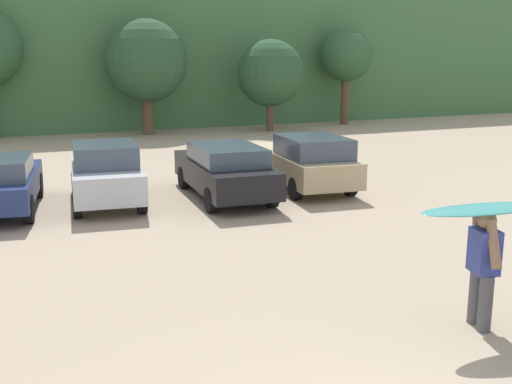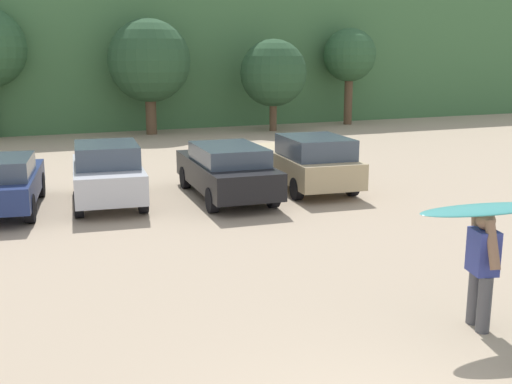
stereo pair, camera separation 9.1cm
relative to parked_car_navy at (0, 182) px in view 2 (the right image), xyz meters
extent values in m
cube|color=#427042|center=(3.28, 21.50, 3.50)|extent=(108.00, 12.00, 8.52)
cylinder|color=brown|center=(7.06, 13.83, 0.18)|extent=(0.52, 0.52, 1.88)
sphere|color=#284C2D|center=(7.06, 13.83, 2.82)|extent=(4.00, 4.00, 4.00)
cylinder|color=brown|center=(13.21, 12.81, -0.01)|extent=(0.37, 0.37, 1.51)
sphere|color=#284C2D|center=(13.21, 12.81, 2.19)|extent=(3.40, 3.40, 3.40)
cylinder|color=brown|center=(18.38, 14.01, 0.54)|extent=(0.46, 0.46, 2.61)
sphere|color=#2D5633|center=(18.38, 14.01, 3.09)|extent=(2.92, 2.92, 2.92)
cube|color=navy|center=(0.02, 0.11, -0.11)|extent=(2.35, 4.44, 0.61)
cylinder|color=black|center=(1.00, 1.38, -0.42)|extent=(0.32, 0.71, 0.68)
cylinder|color=black|center=(0.59, -1.38, -0.42)|extent=(0.32, 0.71, 0.68)
cube|color=silver|center=(2.62, -0.11, -0.07)|extent=(2.14, 4.13, 0.73)
cube|color=#3F4C5B|center=(2.61, -0.19, 0.57)|extent=(1.80, 2.25, 0.56)
cylinder|color=black|center=(2.00, 1.27, -0.44)|extent=(0.29, 0.67, 0.65)
cylinder|color=black|center=(3.53, 1.10, -0.44)|extent=(0.29, 0.67, 0.65)
cylinder|color=black|center=(1.71, -1.32, -0.44)|extent=(0.29, 0.67, 0.65)
cylinder|color=black|center=(3.24, -1.49, -0.44)|extent=(0.29, 0.67, 0.65)
cube|color=black|center=(5.75, -0.64, -0.09)|extent=(2.09, 4.77, 0.70)
cube|color=#3F4C5B|center=(5.73, -0.92, 0.49)|extent=(1.80, 2.58, 0.46)
cylinder|color=black|center=(5.04, 0.95, -0.44)|extent=(0.26, 0.66, 0.64)
cylinder|color=black|center=(6.65, 0.85, -0.44)|extent=(0.26, 0.66, 0.64)
cylinder|color=black|center=(4.84, -2.12, -0.44)|extent=(0.26, 0.66, 0.64)
cylinder|color=black|center=(6.45, -2.22, -0.44)|extent=(0.26, 0.66, 0.64)
cube|color=tan|center=(8.39, -0.20, -0.09)|extent=(2.28, 4.91, 0.72)
cube|color=#3F4C5B|center=(8.31, -1.00, 0.55)|extent=(1.88, 2.36, 0.58)
cylinder|color=black|center=(7.73, 1.45, -0.45)|extent=(0.28, 0.63, 0.61)
cylinder|color=black|center=(9.36, 1.28, -0.45)|extent=(0.28, 0.63, 0.61)
cylinder|color=black|center=(7.42, -1.67, -0.45)|extent=(0.28, 0.63, 0.61)
cylinder|color=black|center=(9.04, -1.84, -0.45)|extent=(0.28, 0.63, 0.61)
cylinder|color=#4C4C51|center=(6.22, -10.07, -0.34)|extent=(0.20, 0.20, 0.83)
cylinder|color=#4C4C51|center=(6.30, -9.78, -0.34)|extent=(0.20, 0.20, 0.83)
cube|color=#333D8C|center=(6.26, -9.92, 0.39)|extent=(0.42, 0.49, 0.64)
sphere|color=#8C664C|center=(6.26, -9.92, 0.84)|extent=(0.27, 0.27, 0.27)
cylinder|color=#8C664C|center=(6.19, -10.15, 0.56)|extent=(0.24, 0.42, 0.67)
cylinder|color=#8C664C|center=(6.32, -9.70, 0.56)|extent=(0.20, 0.27, 0.69)
ellipsoid|color=teal|center=(6.29, -9.83, 0.98)|extent=(2.08, 0.78, 0.09)
camera|label=1|loc=(0.00, -16.34, 3.11)|focal=43.38mm
camera|label=2|loc=(0.09, -16.38, 3.11)|focal=43.38mm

